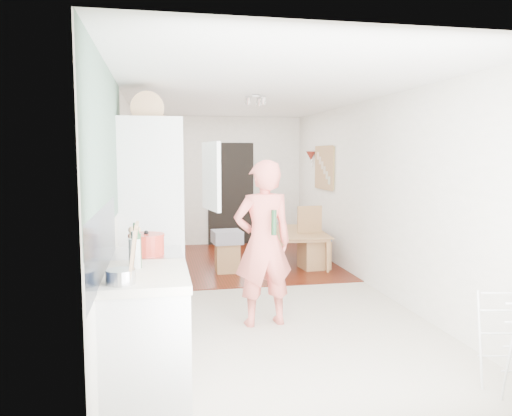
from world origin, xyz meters
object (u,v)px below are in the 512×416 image
object	(u,v)px
person	(263,229)
stool	(227,258)
dining_chair	(314,238)
dining_table	(299,250)

from	to	relation	value
person	stool	xyz separation A→B (m)	(-0.05, 2.36, -0.79)
dining_chair	stool	world-z (taller)	dining_chair
dining_chair	stool	xyz separation A→B (m)	(-1.36, 0.02, -0.26)
dining_table	dining_chair	size ratio (longest dim) A/B	1.35
person	dining_table	distance (m)	3.09
stool	dining_table	bearing A→B (deg)	17.85
person	stool	world-z (taller)	person
person	stool	bearing A→B (deg)	-95.10
person	stool	size ratio (longest dim) A/B	4.49
person	dining_table	bearing A→B (deg)	-119.47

